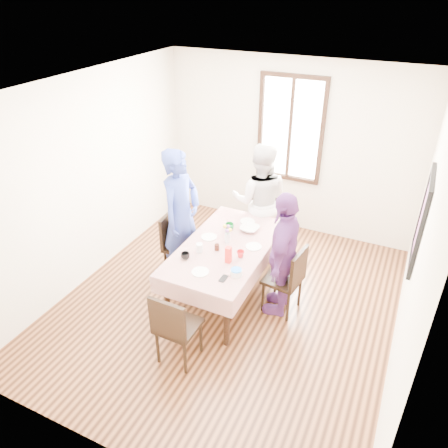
{
  "coord_description": "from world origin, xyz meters",
  "views": [
    {
      "loc": [
        1.78,
        -3.9,
        3.67
      ],
      "look_at": [
        -0.1,
        0.09,
        1.1
      ],
      "focal_mm": 34.5,
      "sensor_mm": 36.0,
      "label": 1
    }
  ],
  "objects": [
    {
      "name": "plate_far",
      "position": [
        -0.09,
        0.81,
        0.77
      ],
      "size": [
        0.2,
        0.2,
        0.01
      ],
      "primitive_type": "cylinder",
      "color": "white",
      "rests_on": "tablecloth"
    },
    {
      "name": "smartphone",
      "position": [
        0.16,
        -0.47,
        0.77
      ],
      "size": [
        0.07,
        0.14,
        0.01
      ],
      "primitive_type": "cube",
      "color": "black",
      "rests_on": "tablecloth"
    },
    {
      "name": "flower_bunch",
      "position": [
        -0.12,
        0.23,
        0.94
      ],
      "size": [
        0.09,
        0.09,
        0.1
      ],
      "primitive_type": null,
      "color": "yellow",
      "rests_on": "flower_vase"
    },
    {
      "name": "chair_near",
      "position": [
        -0.1,
        -1.04,
        0.46
      ],
      "size": [
        0.43,
        0.43,
        0.91
      ],
      "primitive_type": "cube",
      "rotation": [
        0.0,
        0.0,
        -0.02
      ],
      "color": "black",
      "rests_on": "ground"
    },
    {
      "name": "person_right",
      "position": [
        0.62,
        0.2,
        0.81
      ],
      "size": [
        0.48,
        0.98,
        1.62
      ],
      "primitive_type": "imported",
      "rotation": [
        0.0,
        0.0,
        -1.48
      ],
      "color": "#5B2A6A",
      "rests_on": "ground"
    },
    {
      "name": "window_frame",
      "position": [
        0.0,
        2.23,
        1.65
      ],
      "size": [
        1.02,
        0.06,
        1.62
      ],
      "primitive_type": "cube",
      "color": "black",
      "rests_on": "back_wall"
    },
    {
      "name": "art_poster",
      "position": [
        1.98,
        0.3,
        1.55
      ],
      "size": [
        0.04,
        0.76,
        0.96
      ],
      "primitive_type": "cube",
      "color": "red",
      "rests_on": "right_wall"
    },
    {
      "name": "chair_right",
      "position": [
        0.64,
        0.2,
        0.46
      ],
      "size": [
        0.47,
        0.47,
        0.91
      ],
      "primitive_type": "cube",
      "rotation": [
        0.0,
        0.0,
        1.44
      ],
      "color": "black",
      "rests_on": "ground"
    },
    {
      "name": "mug_black",
      "position": [
        -0.42,
        -0.31,
        0.8
      ],
      "size": [
        0.12,
        0.12,
        0.08
      ],
      "primitive_type": "imported",
      "rotation": [
        0.0,
        0.0,
        -0.11
      ],
      "color": "black",
      "rests_on": "tablecloth"
    },
    {
      "name": "right_wall",
      "position": [
        2.0,
        0.0,
        1.35
      ],
      "size": [
        0.0,
        4.5,
        4.5
      ],
      "primitive_type": "plane",
      "rotation": [
        1.57,
        0.0,
        -1.57
      ],
      "color": "beige",
      "rests_on": "ground"
    },
    {
      "name": "serving_bowl",
      "position": [
        0.02,
        0.61,
        0.79
      ],
      "size": [
        0.26,
        0.26,
        0.06
      ],
      "primitive_type": "imported",
      "rotation": [
        0.0,
        0.0,
        -0.05
      ],
      "color": "white",
      "rests_on": "tablecloth"
    },
    {
      "name": "chair_far",
      "position": [
        -0.1,
        1.33,
        0.46
      ],
      "size": [
        0.43,
        0.43,
        0.91
      ],
      "primitive_type": "cube",
      "rotation": [
        0.0,
        0.0,
        3.16
      ],
      "color": "black",
      "rests_on": "ground"
    },
    {
      "name": "flower_vase",
      "position": [
        -0.12,
        0.23,
        0.83
      ],
      "size": [
        0.06,
        0.06,
        0.13
      ],
      "primitive_type": "cylinder",
      "color": "silver",
      "rests_on": "tablecloth"
    },
    {
      "name": "chair_left",
      "position": [
        -0.85,
        0.31,
        0.46
      ],
      "size": [
        0.46,
        0.46,
        0.91
      ],
      "primitive_type": "cube",
      "rotation": [
        0.0,
        0.0,
        -1.48
      ],
      "color": "black",
      "rests_on": "ground"
    },
    {
      "name": "person_far",
      "position": [
        -0.1,
        1.31,
        0.86
      ],
      "size": [
        0.98,
        0.85,
        1.71
      ],
      "primitive_type": "imported",
      "rotation": [
        0.0,
        0.0,
        3.42
      ],
      "color": "silver",
      "rests_on": "ground"
    },
    {
      "name": "jam_jar",
      "position": [
        -0.16,
        0.01,
        0.8
      ],
      "size": [
        0.06,
        0.06,
        0.08
      ],
      "primitive_type": "cylinder",
      "color": "black",
      "rests_on": "tablecloth"
    },
    {
      "name": "ground",
      "position": [
        0.0,
        0.0,
        0.0
      ],
      "size": [
        4.5,
        4.5,
        0.0
      ],
      "primitive_type": "plane",
      "color": "black",
      "rests_on": "ground"
    },
    {
      "name": "mug_flag",
      "position": [
        0.16,
        -0.0,
        0.8
      ],
      "size": [
        0.13,
        0.13,
        0.08
      ],
      "primitive_type": "imported",
      "rotation": [
        0.0,
        0.0,
        0.93
      ],
      "color": "red",
      "rests_on": "tablecloth"
    },
    {
      "name": "dining_table",
      "position": [
        -0.1,
        0.14,
        0.38
      ],
      "size": [
        0.89,
        1.72,
        0.75
      ],
      "primitive_type": "cube",
      "color": "black",
      "rests_on": "ground"
    },
    {
      "name": "plate_left",
      "position": [
        -0.38,
        0.23,
        0.77
      ],
      "size": [
        0.2,
        0.2,
        0.01
      ],
      "primitive_type": "cylinder",
      "color": "white",
      "rests_on": "tablecloth"
    },
    {
      "name": "plate_right",
      "position": [
        0.22,
        0.27,
        0.77
      ],
      "size": [
        0.2,
        0.2,
        0.01
      ],
      "primitive_type": "cylinder",
      "color": "white",
      "rests_on": "tablecloth"
    },
    {
      "name": "window_pane",
      "position": [
        0.0,
        2.24,
        1.65
      ],
      "size": [
        0.9,
        0.02,
        1.5
      ],
      "primitive_type": "cube",
      "color": "white",
      "rests_on": "back_wall"
    },
    {
      "name": "butter_lid",
      "position": [
        0.25,
        -0.35,
        0.83
      ],
      "size": [
        0.12,
        0.12,
        0.01
      ],
      "primitive_type": "cylinder",
      "color": "blue",
      "rests_on": "butter_tub"
    },
    {
      "name": "butter_tub",
      "position": [
        0.25,
        -0.35,
        0.8
      ],
      "size": [
        0.13,
        0.13,
        0.07
      ],
      "primitive_type": "cylinder",
      "color": "white",
      "rests_on": "tablecloth"
    },
    {
      "name": "drinking_glass",
      "position": [
        -0.33,
        -0.11,
        0.82
      ],
      "size": [
        0.08,
        0.08,
        0.11
      ],
      "primitive_type": "cylinder",
      "color": "silver",
      "rests_on": "tablecloth"
    },
    {
      "name": "back_wall",
      "position": [
        0.0,
        2.25,
        1.35
      ],
      "size": [
        4.0,
        0.0,
        4.0
      ],
      "primitive_type": "plane",
      "rotation": [
        1.57,
        0.0,
        0.0
      ],
      "color": "beige",
      "rests_on": "ground"
    },
    {
      "name": "person_left",
      "position": [
        -0.83,
        0.31,
        0.93
      ],
      "size": [
        0.5,
        0.71,
        1.85
      ],
      "primitive_type": "imported",
      "rotation": [
        0.0,
        0.0,
        1.49
      ],
      "color": "navy",
      "rests_on": "ground"
    },
    {
      "name": "tablecloth",
      "position": [
        -0.1,
        0.14,
        0.76
      ],
      "size": [
        1.01,
        1.84,
        0.01
      ],
      "primitive_type": "cube",
      "color": "#5E0000",
      "rests_on": "dining_table"
    },
    {
      "name": "juice_carton",
      "position": [
        0.07,
        -0.16,
        0.86
      ],
      "size": [
        0.06,
        0.06,
        0.2
      ],
      "primitive_type": "cube",
      "color": "red",
      "rests_on": "tablecloth"
    },
    {
      "name": "plate_near",
      "position": [
        -0.13,
        -0.48,
        0.77
      ],
      "size": [
        0.2,
        0.2,
        0.01
      ],
      "primitive_type": "cylinder",
      "color": "white",
      "rests_on": "tablecloth"
    },
    {
      "name": "mug_green",
      "position": [
        -0.23,
        0.52,
        0.81
      ],
      "size": [
        0.16,
        0.16,
        0.09
      ],
      "primitive_type": "imported",
      "rotation": [
        0.0,
        0.0,
        -0.73
      ],
      "color": "#0C7226",
      "rests_on": "tablecloth"
    }
  ]
}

